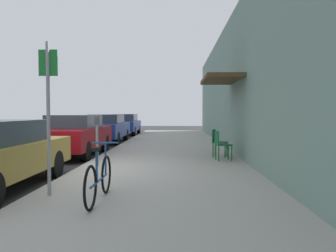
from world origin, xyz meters
name	(u,v)px	position (x,y,z in m)	size (l,w,h in m)	color
ground_plane	(75,174)	(0.00, 0.00, 0.00)	(60.00, 60.00, 0.00)	#2D2D30
sidewalk_slab	(167,160)	(2.25, 2.00, 0.06)	(4.50, 32.00, 0.12)	#9E9B93
building_facade	(246,80)	(4.64, 2.00, 2.53)	(1.40, 32.00, 5.06)	gray
parked_car_1	(74,135)	(-1.10, 3.46, 0.75)	(1.80, 4.40, 1.45)	maroon
parked_car_2	(106,128)	(-1.10, 8.69, 0.75)	(1.80, 4.40, 1.44)	navy
parked_car_3	(125,124)	(-1.10, 14.63, 0.74)	(1.80, 4.40, 1.43)	navy
parking_meter	(97,137)	(0.45, 0.51, 0.89)	(0.12, 0.10, 1.32)	slate
street_sign	(48,106)	(0.40, -2.62, 1.64)	(0.32, 0.06, 2.60)	gray
bicycle_0	(99,179)	(1.34, -2.96, 0.48)	(0.46, 1.71, 0.90)	black
cafe_chair_0	(221,143)	(3.85, 1.58, 0.62)	(0.49, 0.49, 0.87)	#14592D
cafe_chair_1	(218,141)	(3.85, 2.44, 0.62)	(0.55, 0.55, 0.87)	#14592D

